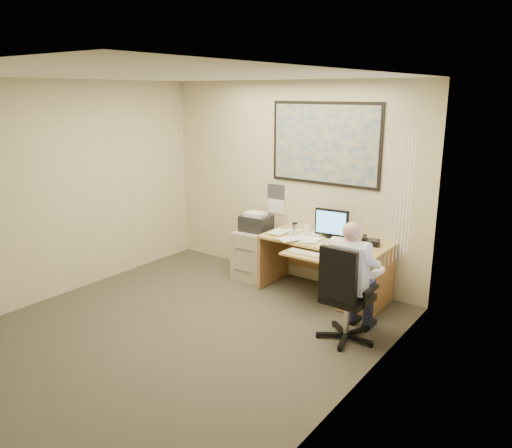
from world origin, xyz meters
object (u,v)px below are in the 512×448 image
Objects in this scene: office_chair at (345,313)px; person at (350,281)px; filing_cabinet at (256,249)px; desk at (349,267)px.

office_chair is 0.83× the size of person.
office_chair is (1.86, -0.97, -0.10)m from filing_cabinet.
desk reaches higher than filing_cabinet.
desk is 1.52× the size of office_chair.
desk is 1.70× the size of filing_cabinet.
filing_cabinet is 0.89× the size of office_chair.
desk reaches higher than office_chair.
office_chair is at bearing -66.29° from desk.
office_chair is (0.43, -0.97, -0.13)m from desk.
desk is 1.25× the size of person.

